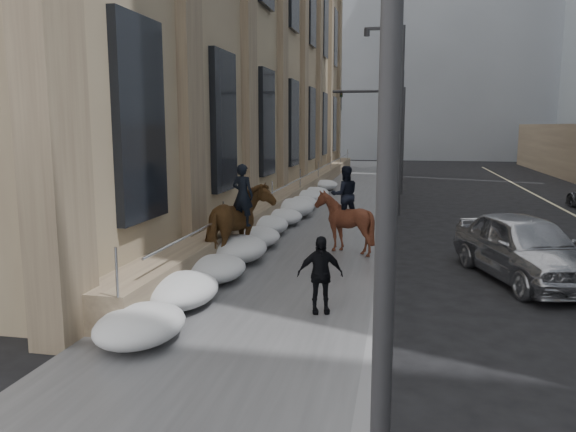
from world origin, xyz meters
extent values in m
plane|color=black|center=(0.00, 0.00, 0.00)|extent=(140.00, 140.00, 0.00)
cube|color=#4A4A4C|center=(0.00, 10.00, 0.06)|extent=(5.00, 80.00, 0.12)
cube|color=slate|center=(2.62, 10.00, 0.06)|extent=(0.24, 80.00, 0.12)
cube|color=#8D765C|center=(-5.30, 20.00, 9.00)|extent=(5.00, 44.00, 18.00)
cube|color=brown|center=(-2.25, 20.00, 0.45)|extent=(1.10, 44.00, 0.90)
cylinder|color=silver|center=(-1.80, 20.00, 1.35)|extent=(0.06, 42.00, 0.06)
cube|color=brown|center=(-2.85, 10.00, 8.10)|extent=(0.70, 1.20, 16.20)
cube|color=black|center=(-2.70, 13.00, 4.00)|extent=(0.20, 2.20, 4.50)
cube|color=slate|center=(4.00, 60.00, 14.00)|extent=(30.00, 12.00, 28.00)
cube|color=gray|center=(-6.00, 72.00, 10.00)|extent=(24.00, 12.00, 20.00)
cylinder|color=#2D2D30|center=(2.90, -6.00, 4.00)|extent=(0.18, 0.18, 8.00)
cylinder|color=#2D2D30|center=(2.90, 14.00, 4.00)|extent=(0.18, 0.18, 8.00)
cube|color=#2D2D30|center=(2.10, 14.00, 7.90)|extent=(1.60, 0.15, 0.12)
cylinder|color=#2D2D30|center=(1.40, 14.00, 7.75)|extent=(0.24, 0.24, 0.30)
cylinder|color=#2D2D30|center=(2.90, 34.00, 4.00)|extent=(0.18, 0.18, 8.00)
cube|color=#2D2D30|center=(2.10, 34.00, 7.90)|extent=(1.60, 0.15, 0.12)
cylinder|color=#2D2D30|center=(1.40, 34.00, 7.75)|extent=(0.24, 0.24, 0.30)
cylinder|color=#2D2D30|center=(3.00, 22.00, 3.00)|extent=(0.20, 0.20, 6.00)
cylinder|color=#2D2D30|center=(1.00, 22.00, 5.80)|extent=(4.00, 0.16, 0.16)
imported|color=black|center=(-0.50, 22.00, 5.30)|extent=(0.18, 0.22, 1.10)
ellipsoid|color=silver|center=(-1.45, 0.00, 0.46)|extent=(1.50, 2.10, 0.68)
ellipsoid|color=silver|center=(-1.40, 4.00, 0.48)|extent=(1.60, 2.20, 0.72)
ellipsoid|color=silver|center=(-1.50, 8.00, 0.44)|extent=(1.40, 2.00, 0.64)
ellipsoid|color=silver|center=(-1.35, 12.00, 0.50)|extent=(1.70, 2.30, 0.76)
ellipsoid|color=silver|center=(-1.45, 16.00, 0.45)|extent=(1.50, 2.10, 0.66)
imported|color=#4E3217|center=(-1.33, 3.96, 1.19)|extent=(1.67, 2.72, 2.14)
imported|color=black|center=(-1.33, 4.11, 1.98)|extent=(0.70, 0.54, 1.72)
imported|color=#401E12|center=(1.37, 5.78, 1.03)|extent=(1.96, 2.07, 1.83)
imported|color=black|center=(1.37, 5.93, 1.84)|extent=(1.01, 0.90, 1.72)
imported|color=black|center=(1.47, 0.18, 0.91)|extent=(1.00, 0.62, 1.58)
imported|color=#A1A3A9|center=(6.11, 4.01, 0.85)|extent=(3.42, 5.38, 1.71)
camera|label=1|loc=(3.01, -10.70, 3.88)|focal=35.00mm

